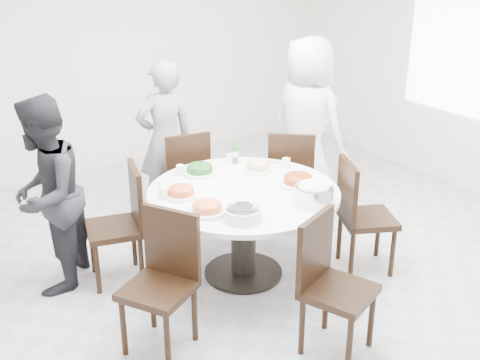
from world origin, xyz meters
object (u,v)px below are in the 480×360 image
chair_ne (290,176)px  diner_middle (165,140)px  soup_bowl (243,214)px  chair_sw (158,287)px  diner_right (307,124)px  rice_bowl (314,194)px  chair_n (182,177)px  chair_s (339,289)px  chair_se (368,216)px  diner_left (46,196)px  dining_table (243,233)px  chair_nw (114,226)px  beverage_bottle (235,152)px

chair_ne → diner_middle: 1.24m
soup_bowl → chair_sw: bearing=-175.7°
diner_right → rice_bowl: 1.61m
chair_n → chair_s: size_ratio=1.00×
diner_right → soup_bowl: bearing=114.2°
chair_sw → chair_n: bearing=116.4°
chair_sw → chair_se: bearing=60.0°
chair_s → diner_left: diner_left is taller
dining_table → chair_nw: chair_nw is taller
rice_bowl → diner_middle: bearing=98.9°
chair_ne → dining_table: bearing=70.5°
chair_se → diner_middle: bearing=51.5°
chair_nw → dining_table: bearing=74.9°
dining_table → diner_left: size_ratio=0.98×
diner_left → beverage_bottle: bearing=120.6°
chair_se → soup_bowl: (-1.19, 0.05, 0.32)m
chair_nw → beverage_bottle: (1.16, 0.02, 0.38)m
diner_middle → chair_ne: bearing=142.6°
dining_table → chair_ne: chair_ne is taller
rice_bowl → beverage_bottle: bearing=92.0°
chair_ne → rice_bowl: (-0.61, -1.04, 0.34)m
chair_sw → beverage_bottle: bearing=98.4°
chair_se → beverage_bottle: size_ratio=4.57×
chair_ne → diner_left: (-2.24, 0.14, 0.29)m
diner_left → beverage_bottle: diner_left is taller
diner_right → soup_bowl: 2.00m
beverage_bottle → rice_bowl: bearing=-88.0°
dining_table → diner_left: (-1.32, 0.71, 0.39)m
diner_left → chair_s: bearing=71.8°
chair_nw → diner_middle: size_ratio=0.61×
chair_ne → chair_se: size_ratio=1.00×
diner_middle → beverage_bottle: size_ratio=7.45×
dining_table → rice_bowl: (0.31, -0.47, 0.44)m
chair_n → chair_se: bearing=127.8°
chair_sw → soup_bowl: bearing=64.4°
dining_table → diner_right: 1.60m
chair_nw → chair_sw: size_ratio=1.00×
chair_n → beverage_bottle: size_ratio=4.57×
chair_sw → beverage_bottle: 1.66m
diner_middle → diner_left: diner_middle is taller
chair_nw → beverage_bottle: bearing=106.1°
chair_n → diner_left: bearing=25.8°
chair_ne → diner_left: 2.27m
chair_ne → beverage_bottle: (-0.65, -0.03, 0.38)m
chair_nw → diner_right: size_ratio=0.55×
diner_right → beverage_bottle: size_ratio=8.29×
chair_s → diner_middle: (0.05, 2.52, 0.30)m
soup_bowl → dining_table: bearing=55.2°
dining_table → beverage_bottle: 0.77m
chair_ne → chair_se: (-0.02, -1.04, 0.00)m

